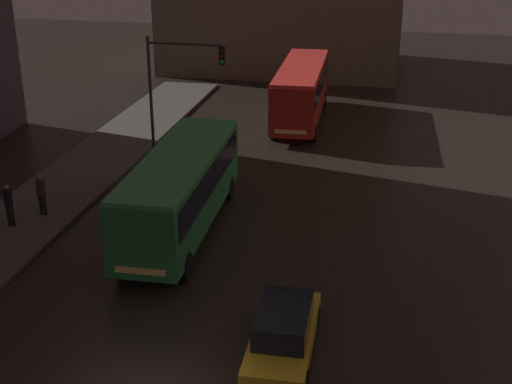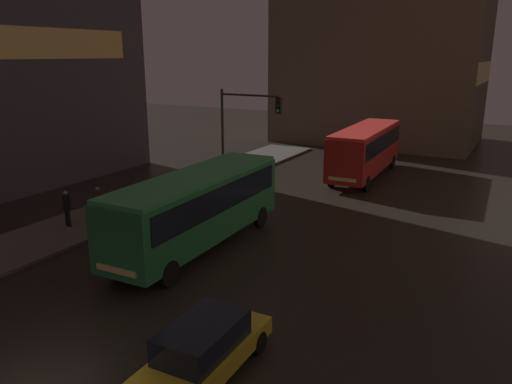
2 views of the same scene
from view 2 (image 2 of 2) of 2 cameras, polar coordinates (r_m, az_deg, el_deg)
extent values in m
cube|color=#56514C|center=(26.30, -18.89, -3.36)|extent=(4.00, 48.00, 0.15)
cube|color=brown|center=(50.31, 14.39, 17.77)|extent=(18.00, 12.00, 21.17)
cube|color=#EAC66B|center=(48.68, 24.51, 12.33)|extent=(0.24, 10.20, 1.80)
cube|color=#236B38|center=(21.58, -6.68, -1.74)|extent=(2.82, 10.22, 2.59)
cube|color=black|center=(21.43, -6.73, -0.35)|extent=(2.85, 9.41, 1.10)
cube|color=#399252|center=(21.22, -6.80, 1.81)|extent=(2.76, 10.02, 0.16)
cube|color=#F4CC72|center=(18.18, -15.67, -8.62)|extent=(1.77, 0.15, 0.20)
cylinder|color=black|center=(18.64, -9.92, -9.16)|extent=(0.28, 1.01, 1.00)
cylinder|color=black|center=(20.04, -15.28, -7.68)|extent=(0.28, 1.01, 1.00)
cylinder|color=black|center=(24.45, 0.50, -2.86)|extent=(0.28, 1.01, 1.00)
cylinder|color=black|center=(25.53, -4.16, -2.10)|extent=(0.28, 1.01, 1.00)
cube|color=#AD1E19|center=(34.90, 12.41, 4.76)|extent=(2.82, 10.28, 2.72)
cube|color=black|center=(34.80, 12.47, 5.74)|extent=(2.85, 9.47, 1.10)
cube|color=red|center=(34.67, 12.55, 7.09)|extent=(2.76, 10.08, 0.16)
cube|color=#F4CC72|center=(30.28, 9.82, 1.42)|extent=(1.70, 0.17, 0.20)
cylinder|color=black|center=(31.43, 12.49, 0.95)|extent=(0.29, 1.01, 1.00)
cylinder|color=black|center=(32.03, 8.64, 1.41)|extent=(0.29, 1.01, 1.00)
cylinder|color=black|center=(38.47, 15.31, 3.41)|extent=(0.29, 1.01, 1.00)
cylinder|color=black|center=(38.96, 12.11, 3.76)|extent=(0.29, 1.01, 1.00)
cube|color=gold|center=(13.80, -6.06, -18.27)|extent=(1.89, 4.70, 0.50)
cube|color=black|center=(13.47, -6.14, -16.11)|extent=(1.57, 2.60, 0.72)
cylinder|color=black|center=(14.76, 0.32, -16.79)|extent=(0.22, 0.65, 0.64)
cylinder|color=black|center=(15.45, -5.18, -15.26)|extent=(0.22, 0.65, 0.64)
cylinder|color=black|center=(25.76, -20.83, -2.76)|extent=(0.14, 0.14, 0.86)
cylinder|color=black|center=(25.63, -20.57, -2.83)|extent=(0.14, 0.14, 0.86)
cylinder|color=black|center=(25.47, -20.86, -1.11)|extent=(0.34, 0.34, 0.71)
sphere|color=#8C664C|center=(25.35, -20.96, -0.10)|extent=(0.22, 0.22, 0.22)
cylinder|color=black|center=(26.05, -17.60, -2.28)|extent=(0.14, 0.14, 0.84)
cylinder|color=black|center=(25.93, -17.33, -2.34)|extent=(0.14, 0.14, 0.84)
cylinder|color=#422319|center=(25.77, -17.60, -0.67)|extent=(0.42, 0.42, 0.70)
sphere|color=#8C664C|center=(25.65, -17.69, 0.32)|extent=(0.22, 0.22, 0.22)
cylinder|color=#2D2D2D|center=(30.48, -3.82, 5.85)|extent=(0.16, 0.16, 6.21)
cylinder|color=#2D2D2D|center=(29.16, -0.75, 11.00)|extent=(3.77, 0.12, 0.12)
cube|color=black|center=(28.32, 2.61, 9.83)|extent=(0.30, 0.24, 0.90)
sphere|color=#390706|center=(28.17, 2.49, 10.38)|extent=(0.18, 0.18, 0.18)
sphere|color=#3B2B07|center=(28.19, 2.48, 9.81)|extent=(0.18, 0.18, 0.18)
sphere|color=green|center=(28.22, 2.48, 9.25)|extent=(0.18, 0.18, 0.18)
camera|label=1|loc=(9.98, -129.75, 15.48)|focal=50.00mm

